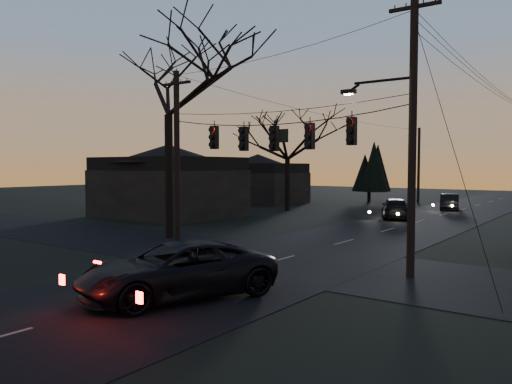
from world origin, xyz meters
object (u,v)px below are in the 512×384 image
Objects in this scene: sedan_oncoming_a at (395,208)px; utility_pole_right at (410,277)px; utility_pole_far_l at (418,203)px; sedan_oncoming_b at (450,202)px; utility_pole_left at (178,246)px; suv_near at (177,271)px; bare_tree_left at (168,65)px.

utility_pole_right is at bearing 88.71° from sedan_oncoming_a.
utility_pole_far_l is 1.85× the size of sedan_oncoming_b.
utility_pole_left is at bearing 65.55° from sedan_oncoming_b.
utility_pole_far_l is at bearing -68.75° from sedan_oncoming_b.
utility_pole_left is 36.00m from utility_pole_far_l.
sedan_oncoming_a is (-2.80, 25.36, -0.02)m from suv_near.
utility_pole_right reaches higher than suv_near.
utility_pole_left is at bearing 180.00° from utility_pole_right.
suv_near is (6.80, -42.80, 0.82)m from utility_pole_far_l.
utility_pole_left is 19.01m from sedan_oncoming_a.
utility_pole_right reaches higher than utility_pole_far_l.
sedan_oncoming_a is at bearing 112.00° from utility_pole_right.
sedan_oncoming_b is at bearing 74.17° from bare_tree_left.
sedan_oncoming_b is (5.20, 28.69, 0.71)m from utility_pole_left.
utility_pole_left reaches higher than sedan_oncoming_a.
utility_pole_right reaches higher than sedan_oncoming_b.
sedan_oncoming_b is (7.62, 26.89, -8.66)m from bare_tree_left.
bare_tree_left is 19.89m from sedan_oncoming_a.
utility_pole_right is 16.88m from bare_tree_left.
utility_pole_right reaches higher than utility_pole_left.
suv_near is (9.22, -8.60, -8.55)m from bare_tree_left.
utility_pole_right is 11.50m from utility_pole_left.
utility_pole_left is 1.96× the size of sedan_oncoming_b.
bare_tree_left is (-2.42, 1.80, 9.37)m from utility_pole_left.
bare_tree_left is at bearing 60.00° from sedan_oncoming_b.
suv_near is 1.36× the size of sedan_oncoming_b.
utility_pole_right is at bearing 77.81° from suv_near.
bare_tree_left is at bearing 159.49° from suv_near.
utility_pole_right is 1.70× the size of suv_near.
sedan_oncoming_b is (1.20, 10.12, -0.09)m from sedan_oncoming_a.
utility_pole_right is 1.25× the size of utility_pole_far_l.
sedan_oncoming_a is (6.42, 16.76, -8.57)m from bare_tree_left.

